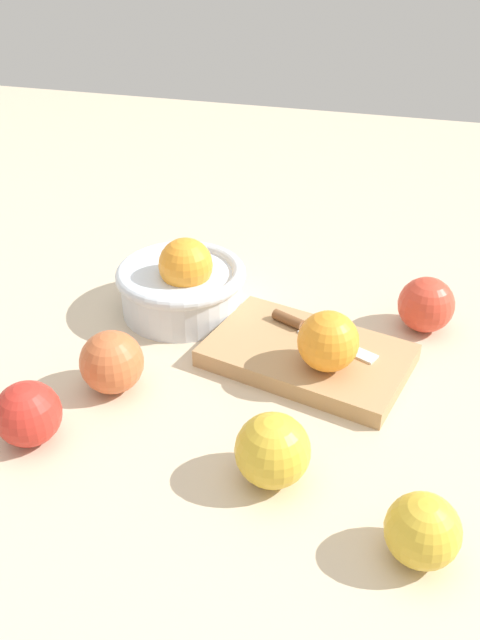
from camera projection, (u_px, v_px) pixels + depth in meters
name	position (u px, v px, depth m)	size (l,w,h in m)	color
ground_plane	(241.00, 383.00, 0.83)	(2.40, 2.40, 0.00)	beige
bowl	(182.00, 284.00, 0.95)	(0.18, 0.18, 0.11)	silver
cutting_board	(307.00, 355.00, 0.86)	(0.25, 0.15, 0.02)	tan
orange_on_board	(328.00, 341.00, 0.80)	(0.07, 0.07, 0.07)	orange
knife	(309.00, 330.00, 0.88)	(0.15, 0.08, 0.01)	silver
apple_front_left	(112.00, 362.00, 0.80)	(0.08, 0.08, 0.08)	#CC6638
apple_front_right	(423.00, 531.00, 0.60)	(0.07, 0.07, 0.07)	gold
apple_front_right_2	(273.00, 450.00, 0.68)	(0.08, 0.08, 0.08)	gold
apple_front_left_2	(28.00, 414.00, 0.73)	(0.07, 0.07, 0.07)	red
apple_back_right	(426.00, 305.00, 0.91)	(0.08, 0.08, 0.08)	#D6422D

